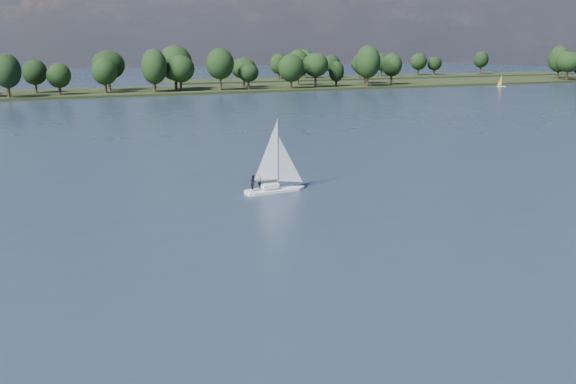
{
  "coord_description": "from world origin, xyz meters",
  "views": [
    {
      "loc": [
        -17.46,
        -14.71,
        16.55
      ],
      "look_at": [
        7.17,
        40.5,
        2.5
      ],
      "focal_mm": 40.0,
      "sensor_mm": 36.0,
      "label": 1
    }
  ],
  "objects": [
    {
      "name": "far_shore",
      "position": [
        0.0,
        212.0,
        0.0
      ],
      "size": [
        660.0,
        40.0,
        1.5
      ],
      "primitive_type": "cube",
      "color": "black",
      "rests_on": "ground"
    },
    {
      "name": "treeline",
      "position": [
        -10.12,
        208.19,
        8.18
      ],
      "size": [
        562.62,
        73.47,
        18.16
      ],
      "color": "black",
      "rests_on": "ground"
    },
    {
      "name": "far_shore_back",
      "position": [
        160.0,
        260.0,
        0.0
      ],
      "size": [
        220.0,
        30.0,
        1.4
      ],
      "primitive_type": "cube",
      "color": "black",
      "rests_on": "ground"
    },
    {
      "name": "ground",
      "position": [
        0.0,
        100.0,
        0.0
      ],
      "size": [
        700.0,
        700.0,
        0.0
      ],
      "primitive_type": "plane",
      "color": "#233342",
      "rests_on": "ground"
    },
    {
      "name": "dinghy_orange",
      "position": [
        161.79,
        182.46,
        1.16
      ],
      "size": [
        3.29,
        2.13,
        4.9
      ],
      "rotation": [
        0.0,
        0.0,
        -0.33
      ],
      "color": "white",
      "rests_on": "ground"
    },
    {
      "name": "sailboat",
      "position": [
        9.9,
        51.0,
        2.44
      ],
      "size": [
        6.76,
        2.3,
        8.75
      ],
      "rotation": [
        0.0,
        0.0,
        0.07
      ],
      "color": "white",
      "rests_on": "ground"
    }
  ]
}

